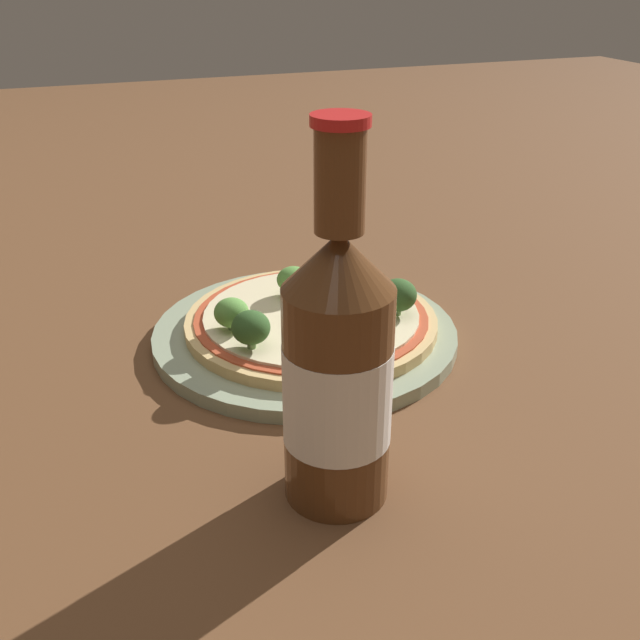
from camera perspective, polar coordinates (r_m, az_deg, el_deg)
name	(u,v)px	position (r m, az deg, el deg)	size (l,w,h in m)	color
ground_plane	(335,335)	(0.67, 1.16, -1.14)	(3.00, 3.00, 0.00)	brown
plate	(304,333)	(0.66, -1.23, -0.98)	(0.27, 0.27, 0.01)	#93A384
pizza	(312,321)	(0.66, -0.60, -0.09)	(0.22, 0.22, 0.01)	tan
broccoli_floret_0	(251,328)	(0.59, -5.29, -0.59)	(0.03, 0.03, 0.03)	#6B8E51
broccoli_floret_1	(293,280)	(0.68, -2.04, 3.09)	(0.03, 0.03, 0.03)	#6B8E51
broccoli_floret_2	(358,281)	(0.68, 2.91, 2.96)	(0.02, 0.02, 0.03)	#6B8E51
broccoli_floret_3	(398,295)	(0.65, 5.96, 1.89)	(0.03, 0.03, 0.03)	#6B8E51
broccoli_floret_4	(360,336)	(0.59, 3.03, -1.26)	(0.03, 0.03, 0.02)	#6B8E51
broccoli_floret_5	(231,313)	(0.62, -6.76, 0.55)	(0.03, 0.03, 0.03)	#6B8E51
beer_bottle	(338,370)	(0.44, 1.35, -3.82)	(0.07, 0.07, 0.24)	#563319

